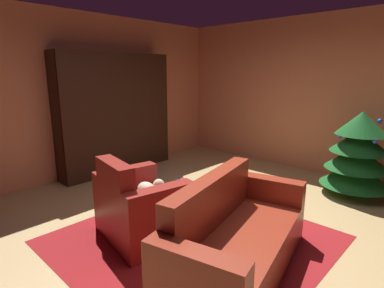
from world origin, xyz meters
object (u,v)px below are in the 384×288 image
bookshelf_unit (122,113)px  couch_red (235,240)px  book_stack_on_table (189,197)px  coffee_table (192,202)px  armchair_red (140,209)px  bottle_on_table (177,193)px  decorated_tree (358,154)px

bookshelf_unit → couch_red: 3.60m
bookshelf_unit → book_stack_on_table: bearing=-19.3°
coffee_table → armchair_red: bearing=-126.6°
armchair_red → couch_red: (1.12, 0.24, -0.03)m
coffee_table → book_stack_on_table: size_ratio=3.47×
bookshelf_unit → armchair_red: 2.69m
bottle_on_table → decorated_tree: (1.06, 2.65, 0.12)m
bookshelf_unit → couch_red: size_ratio=1.11×
armchair_red → decorated_tree: 3.26m
bookshelf_unit → decorated_tree: bookshelf_unit is taller
armchair_red → bookshelf_unit: bearing=149.0°
bookshelf_unit → coffee_table: size_ratio=3.27×
bookshelf_unit → decorated_tree: (3.58, 1.62, -0.42)m
armchair_red → bottle_on_table: (0.30, 0.30, 0.18)m
armchair_red → coffee_table: bearing=53.4°
bottle_on_table → decorated_tree: 2.86m
coffee_table → bottle_on_table: size_ratio=2.52×
armchair_red → coffee_table: size_ratio=1.64×
bookshelf_unit → coffee_table: bearing=-18.5°
bookshelf_unit → bottle_on_table: bearing=-22.4°
bottle_on_table → book_stack_on_table: bearing=70.2°
armchair_red → coffee_table: (0.35, 0.47, 0.04)m
coffee_table → book_stack_on_table: 0.08m
coffee_table → decorated_tree: decorated_tree is taller
armchair_red → decorated_tree: (1.36, 2.95, 0.31)m
armchair_red → bottle_on_table: 0.46m
couch_red → armchair_red: bearing=-168.1°
armchair_red → coffee_table: armchair_red is taller
couch_red → decorated_tree: size_ratio=1.56×
bottle_on_table → bookshelf_unit: bearing=157.6°
book_stack_on_table → decorated_tree: 2.72m
armchair_red → book_stack_on_table: size_ratio=5.71×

